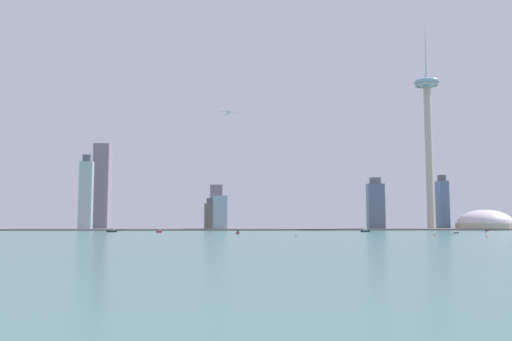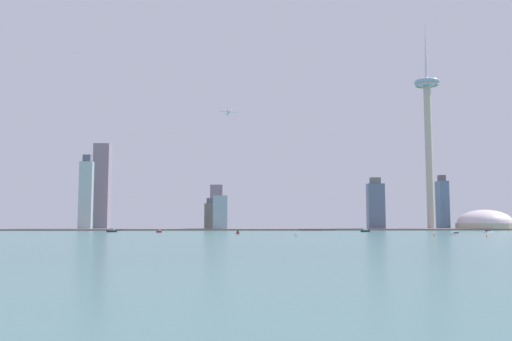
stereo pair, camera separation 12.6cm
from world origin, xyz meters
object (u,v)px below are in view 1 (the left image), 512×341
channel_buoy_0 (434,235)px  boat_2 (488,231)px  skyscraper_3 (220,213)px  channel_buoy_1 (487,236)px  skyscraper_0 (210,216)px  airplane (229,112)px  stadium_dome (485,224)px  skyscraper_1 (376,205)px  skyscraper_2 (442,204)px  boat_3 (365,231)px  skyscraper_6 (86,194)px  boat_6 (456,234)px  skyscraper_5 (102,186)px  boat_4 (159,231)px  boat_5 (112,231)px  observation_tower (428,118)px  skyscraper_4 (216,207)px  boat_1 (238,232)px  boat_0 (296,235)px

channel_buoy_0 → boat_2: bearing=49.1°
skyscraper_3 → channel_buoy_1: 450.35m
skyscraper_0 → airplane: airplane is taller
stadium_dome → skyscraper_1: (-187.58, -3.09, 30.77)m
skyscraper_3 → skyscraper_0: bearing=124.6°
stadium_dome → skyscraper_2: (-60.32, 28.93, 34.32)m
skyscraper_3 → channel_buoy_0: 396.53m
boat_3 → skyscraper_6: bearing=141.4°
skyscraper_3 → boat_6: 392.72m
skyscraper_3 → channel_buoy_0: bearing=-54.6°
skyscraper_5 → boat_4: size_ratio=20.34×
boat_4 → boat_5: 73.58m
skyscraper_1 → airplane: airplane is taller
boat_2 → boat_4: boat_4 is taller
stadium_dome → channel_buoy_1: bearing=-115.7°
observation_tower → skyscraper_4: bearing=170.2°
skyscraper_2 → boat_6: bearing=-109.8°
skyscraper_2 → airplane: 406.00m
skyscraper_2 → boat_2: (-26.98, -217.14, -43.04)m
boat_3 → airplane: bearing=123.5°
observation_tower → skyscraper_0: observation_tower is taller
boat_1 → stadium_dome: bearing=-66.4°
stadium_dome → skyscraper_5: (-659.28, 59.89, 65.50)m
stadium_dome → boat_4: 553.24m
skyscraper_0 → skyscraper_2: (406.06, 19.45, 20.35)m
skyscraper_6 → channel_buoy_0: (455.72, -353.97, -58.27)m
skyscraper_4 → channel_buoy_0: 478.74m
skyscraper_6 → channel_buoy_0: bearing=-37.8°
observation_tower → channel_buoy_1: observation_tower is taller
observation_tower → skyscraper_2: size_ratio=3.87×
skyscraper_4 → boat_5: bearing=-121.6°
skyscraper_0 → boat_4: size_ratio=7.18×
skyscraper_5 → skyscraper_0: bearing=-14.6°
boat_1 → skyscraper_3: bearing=-0.9°
boat_1 → airplane: (-13.41, 253.79, 196.72)m
observation_tower → boat_1: size_ratio=35.70×
boat_5 → observation_tower: bearing=-161.1°
skyscraper_3 → boat_0: 340.61m
skyscraper_1 → skyscraper_3: size_ratio=1.34×
observation_tower → skyscraper_5: bearing=175.0°
skyscraper_0 → skyscraper_5: size_ratio=0.35×
skyscraper_2 → skyscraper_3: bearing=-173.2°
boat_5 → skyscraper_3: bearing=-136.5°
skyscraper_6 → boat_6: bearing=-32.6°
skyscraper_4 → skyscraper_3: bearing=-83.9°
boat_0 → boat_6: bearing=-72.6°
skyscraper_6 → skyscraper_1: bearing=-2.1°
skyscraper_2 → skyscraper_6: size_ratio=0.75×
observation_tower → channel_buoy_0: bearing=-110.4°
skyscraper_3 → boat_6: bearing=-46.8°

